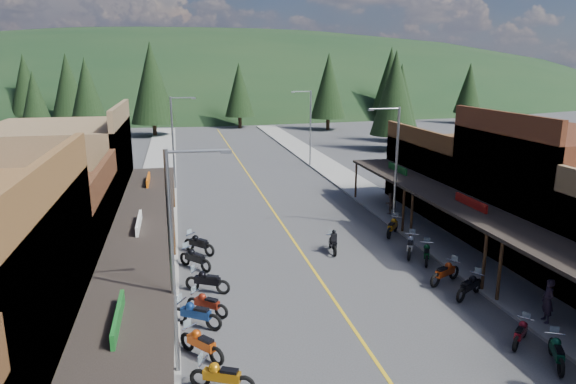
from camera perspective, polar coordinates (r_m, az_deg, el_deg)
ground at (r=25.71m, az=4.08°, el=-10.39°), size 220.00×220.00×0.00m
centerline at (r=44.26m, az=-3.17°, el=0.10°), size 0.15×90.00×0.01m
sidewalk_west at (r=43.78m, az=-14.48°, el=-0.39°), size 3.40×94.00×0.15m
sidewalk_east at (r=46.37m, az=7.51°, el=0.73°), size 3.40×94.00×0.15m
shop_west_2 at (r=26.41m, az=-27.16°, el=-5.39°), size 10.90×9.00×6.20m
shop_west_3 at (r=35.20m, az=-23.57°, el=1.20°), size 10.90×10.20×8.20m
shop_east_2 at (r=32.45m, az=27.34°, el=-0.20°), size 10.90×9.00×8.20m
shop_east_3 at (r=40.28m, az=18.60°, el=1.69°), size 10.90×10.20×6.20m
streetlight_0 at (r=17.55m, az=-12.33°, el=-6.78°), size 2.16×0.18×8.00m
streetlight_1 at (r=44.87m, az=-12.50°, el=5.78°), size 2.16×0.18×8.00m
streetlight_2 at (r=33.93m, az=11.74°, el=3.27°), size 2.16×0.18×8.00m
streetlight_3 at (r=54.55m, az=2.36°, el=7.49°), size 2.16×0.18×8.00m
ridge_hill at (r=157.95m, az=-9.93°, el=9.90°), size 310.00×140.00×60.00m
pine_1 at (r=94.11m, az=-23.26°, el=10.81°), size 5.88×5.88×12.50m
pine_2 at (r=80.56m, az=-14.89°, el=11.65°), size 6.72×6.72×14.00m
pine_3 at (r=89.19m, az=-5.44°, el=11.25°), size 5.04×5.04×11.00m
pine_4 at (r=86.14m, az=4.53°, el=11.68°), size 5.88×5.88×12.50m
pine_5 at (r=102.89m, az=11.33°, el=12.24°), size 6.72×6.72×14.00m
pine_6 at (r=101.34m, az=19.47°, el=10.85°), size 5.04×5.04×11.00m
pine_7 at (r=101.70m, az=-27.13°, el=10.57°), size 5.88×5.88×12.50m
pine_8 at (r=64.46m, az=-26.24°, el=8.44°), size 4.48×4.48×10.00m
pine_9 at (r=74.23m, az=12.42°, el=10.39°), size 4.93×4.93×10.80m
pine_10 at (r=73.42m, az=-21.42°, el=10.04°), size 5.38×5.38×11.60m
pine_11 at (r=66.18m, az=11.78°, el=10.72°), size 5.82×5.82×12.40m
bike_west_4 at (r=18.09m, az=-7.35°, el=-19.52°), size 2.32×1.63×1.27m
bike_west_5 at (r=19.96m, az=-9.61°, el=-16.13°), size 1.99×2.21×1.28m
bike_west_6 at (r=22.02m, az=-10.20°, el=-13.08°), size 2.35×1.88×1.31m
bike_west_7 at (r=22.94m, az=-8.99°, el=-12.05°), size 2.03×1.82×1.18m
bike_west_8 at (r=25.03m, az=-8.95°, el=-9.64°), size 2.31×1.69×1.27m
bike_west_9 at (r=27.85m, az=-10.29°, el=-7.18°), size 2.03×2.21×1.29m
bike_west_10 at (r=30.01m, az=-9.87°, el=-5.60°), size 2.09×2.18×1.30m
bike_east_4 at (r=21.60m, az=27.72°, el=-15.36°), size 1.54×2.12×1.16m
bike_east_5 at (r=22.48m, az=24.46°, el=-13.94°), size 1.83×1.68×1.07m
bike_east_6 at (r=25.68m, az=19.54°, el=-9.73°), size 2.23×1.72×1.24m
bike_east_7 at (r=26.86m, az=17.06°, el=-8.44°), size 2.30×1.64×1.26m
bike_east_8 at (r=29.29m, az=15.15°, el=-6.50°), size 1.54×2.16×1.18m
bike_east_9 at (r=30.09m, az=13.46°, el=-5.70°), size 1.80×2.38×1.31m
bike_east_10 at (r=33.35m, az=11.54°, el=-3.69°), size 1.98×2.21×1.28m
rider_on_bike at (r=29.89m, az=5.01°, el=-5.65°), size 0.84×1.96×1.45m
pedestrian_east_a at (r=24.22m, az=26.91°, el=-10.71°), size 0.60×0.78×1.89m
pedestrian_east_b at (r=37.51m, az=11.25°, el=-1.24°), size 0.85×0.65×1.55m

